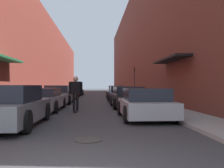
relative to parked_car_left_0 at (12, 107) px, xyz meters
The scene contains 18 objects.
ground 19.87m from the parked_car_left_0, 83.20° to the left, with size 135.60×135.60×0.00m, color #38383A.
curb_strip_left 25.97m from the parked_car_left_0, 94.39° to the left, with size 1.80×61.64×0.12m.
curb_strip_right 26.74m from the parked_car_left_0, 75.52° to the left, with size 1.80×61.64×0.12m.
building_row_left 26.69m from the parked_car_left_0, 100.69° to the left, with size 4.90×61.64×9.97m.
building_row_right 28.29m from the parked_car_left_0, 69.68° to the left, with size 4.90×61.64×13.71m.
parked_car_left_0 is the anchor object (origin of this frame).
parked_car_left_1 5.23m from the parked_car_left_0, 90.94° to the left, with size 2.02×4.80×1.23m.
parked_car_left_2 10.69m from the parked_car_left_0, 90.05° to the left, with size 2.03×4.69×1.37m.
parked_car_left_3 16.78m from the parked_car_left_0, 90.30° to the left, with size 2.04×4.49×1.17m.
parked_car_left_4 22.62m from the parked_car_left_0, 90.21° to the left, with size 1.92×4.32×1.28m.
parked_car_left_5 27.67m from the parked_car_left_0, 90.01° to the left, with size 1.96×4.66×1.30m.
parked_car_right_0 5.09m from the parked_car_left_0, 18.79° to the left, with size 2.03×3.94×1.25m.
parked_car_right_1 8.32m from the parked_car_left_0, 55.08° to the left, with size 1.99×4.36×1.30m.
parked_car_right_2 12.80m from the parked_car_left_0, 67.84° to the left, with size 2.06×4.18×1.29m.
parked_car_right_3 17.48m from the parked_car_left_0, 73.90° to the left, with size 1.85×4.45×1.34m.
skateboarder 4.80m from the parked_car_left_0, 68.47° to the left, with size 0.71×0.78×1.84m.
manhole_cover 3.50m from the parked_car_left_0, 41.01° to the right, with size 0.70×0.70×0.02m.
traffic_light 21.11m from the parked_car_left_0, 69.98° to the left, with size 0.16×0.22×3.33m.
Camera 1 is at (0.44, -3.58, 1.38)m, focal length 40.00 mm.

